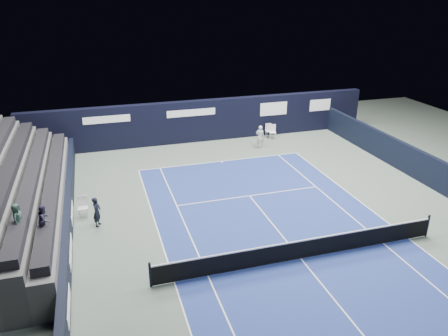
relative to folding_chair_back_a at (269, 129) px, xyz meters
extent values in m
plane|color=#505F56|center=(-5.00, -13.82, -0.60)|extent=(48.00, 48.00, 0.00)
cube|color=navy|center=(-5.00, -15.82, -0.60)|extent=(10.97, 23.77, 0.01)
cube|color=black|center=(5.50, -9.82, 0.30)|extent=(0.30, 22.00, 1.80)
cube|color=silver|center=(-0.01, -0.09, -0.11)|extent=(0.52, 0.50, 0.04)
cube|color=silver|center=(0.02, 0.12, 0.18)|extent=(0.47, 0.09, 0.56)
cylinder|color=silver|center=(0.21, 0.07, -0.36)|extent=(0.03, 0.03, 0.49)
cylinder|color=silver|center=(-0.19, 0.12, -0.36)|extent=(0.03, 0.03, 0.49)
cylinder|color=silver|center=(0.16, -0.31, -0.36)|extent=(0.03, 0.03, 0.49)
cylinder|color=silver|center=(-0.24, -0.26, -0.36)|extent=(0.03, 0.03, 0.49)
cube|color=white|center=(0.13, -0.52, -0.10)|extent=(0.59, 0.58, 0.05)
cube|color=white|center=(0.20, -0.31, 0.20)|extent=(0.47, 0.17, 0.57)
cylinder|color=white|center=(0.39, -0.39, -0.35)|extent=(0.03, 0.03, 0.50)
cylinder|color=white|center=(-0.01, -0.27, -0.35)|extent=(0.03, 0.03, 0.50)
cylinder|color=white|center=(0.27, -0.76, -0.35)|extent=(0.03, 0.03, 0.50)
cylinder|color=white|center=(-0.12, -0.64, -0.35)|extent=(0.03, 0.03, 0.50)
cube|color=silver|center=(-13.85, -9.21, -0.11)|extent=(0.49, 0.47, 0.04)
cube|color=silver|center=(-13.84, -9.00, 0.18)|extent=(0.47, 0.06, 0.56)
cylinder|color=silver|center=(-13.64, -9.04, -0.36)|extent=(0.03, 0.03, 0.49)
cylinder|color=silver|center=(-14.04, -9.01, -0.36)|extent=(0.03, 0.03, 0.49)
cylinder|color=silver|center=(-13.66, -9.42, -0.36)|extent=(0.03, 0.03, 0.49)
cylinder|color=silver|center=(-14.06, -9.39, -0.36)|extent=(0.03, 0.03, 0.49)
imported|color=black|center=(-13.17, -10.34, 0.15)|extent=(0.54, 0.64, 1.50)
cube|color=white|center=(-5.00, -3.94, -0.59)|extent=(10.97, 0.06, 0.00)
cube|color=white|center=(0.49, -15.82, -0.59)|extent=(0.06, 23.77, 0.00)
cube|color=white|center=(-10.48, -15.82, -0.59)|extent=(0.06, 23.77, 0.00)
cube|color=white|center=(-0.88, -15.82, -0.59)|extent=(0.06, 23.77, 0.00)
cube|color=white|center=(-9.11, -15.82, -0.59)|extent=(0.06, 23.77, 0.00)
cube|color=white|center=(-5.00, -9.42, -0.59)|extent=(8.23, 0.06, 0.00)
cube|color=white|center=(-5.00, -15.82, -0.59)|extent=(0.06, 12.80, 0.00)
cube|color=white|center=(-5.00, -4.09, -0.59)|extent=(0.06, 0.30, 0.00)
cylinder|color=black|center=(1.40, -15.82, -0.05)|extent=(0.10, 0.10, 1.10)
cylinder|color=black|center=(-11.40, -15.82, -0.05)|extent=(0.10, 0.10, 1.10)
cube|color=black|center=(-5.00, -15.82, -0.14)|extent=(12.80, 0.03, 0.86)
cube|color=white|center=(-5.00, -15.82, 0.31)|extent=(12.80, 0.05, 0.06)
cube|color=black|center=(-5.00, 0.68, 0.95)|extent=(26.00, 0.60, 3.10)
cube|color=silver|center=(-12.00, 0.36, 1.70)|extent=(3.20, 0.02, 0.50)
cube|color=silver|center=(-6.00, 0.36, 1.70)|extent=(3.60, 0.02, 0.50)
cube|color=silver|center=(0.50, 0.36, 1.50)|extent=(2.20, 0.02, 1.00)
cube|color=silver|center=(4.50, 0.36, 1.50)|extent=(1.80, 0.02, 0.90)
cube|color=black|center=(-14.50, -9.82, 0.00)|extent=(0.30, 22.00, 1.20)
cube|color=silver|center=(-14.33, -16.82, 0.00)|extent=(0.02, 2.00, 0.45)
cube|color=silver|center=(-14.33, -13.32, 0.00)|extent=(0.02, 2.40, 0.45)
cube|color=silver|center=(-14.33, -9.82, 0.00)|extent=(0.02, 2.00, 0.45)
cube|color=#515254|center=(-15.10, -8.82, 0.22)|extent=(0.90, 16.00, 1.65)
cube|color=#47474A|center=(-16.00, -8.82, 0.45)|extent=(0.90, 16.00, 2.10)
cube|color=#505052|center=(-16.90, -8.82, 0.67)|extent=(0.90, 16.00, 2.55)
cube|color=black|center=(-15.10, -8.82, 1.25)|extent=(0.63, 15.20, 0.40)
cube|color=black|center=(-16.00, -8.82, 1.70)|extent=(0.63, 15.20, 0.40)
cube|color=black|center=(-16.90, -8.82, 2.15)|extent=(0.63, 15.20, 0.40)
imported|color=#2C2843|center=(-15.10, -13.41, 1.68)|extent=(0.66, 0.74, 1.26)
imported|color=#2C4A3E|center=(-16.00, -13.70, 2.06)|extent=(0.46, 0.61, 1.13)
imported|color=silver|center=(-1.52, -2.05, 0.22)|extent=(0.69, 0.57, 1.64)
cylinder|color=black|center=(-1.67, -2.35, 0.45)|extent=(0.03, 0.29, 0.13)
torus|color=black|center=(-1.67, -2.60, 0.55)|extent=(0.30, 0.13, 0.29)
camera|label=1|loc=(-12.74, -29.91, 10.10)|focal=35.00mm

